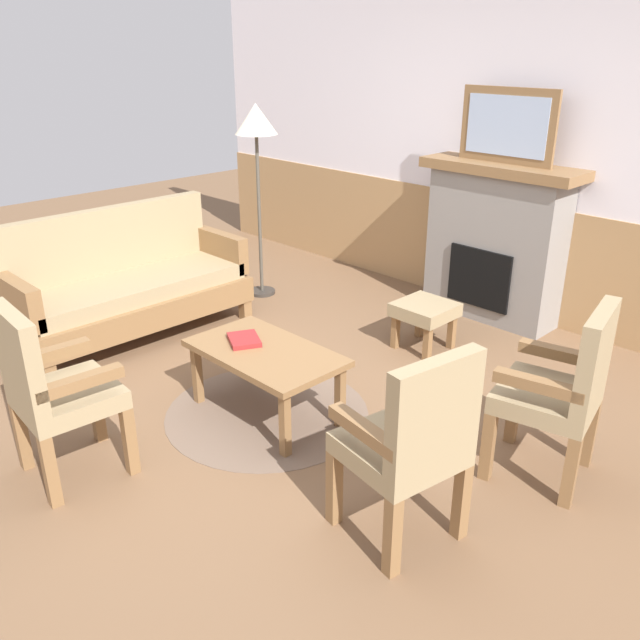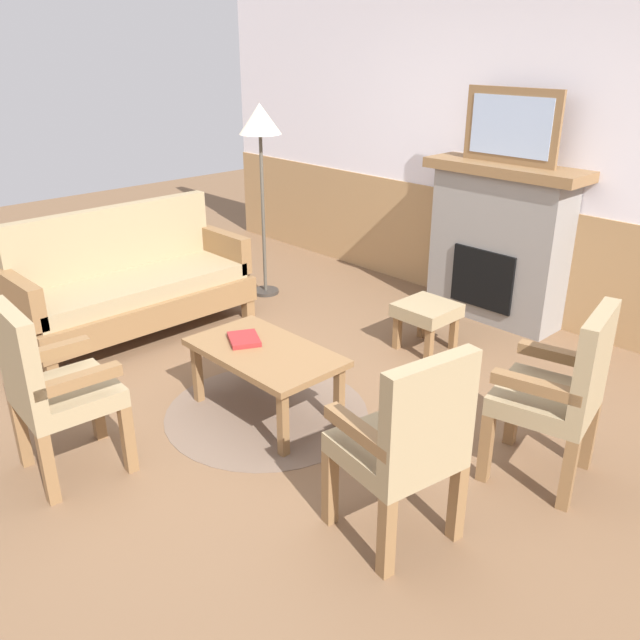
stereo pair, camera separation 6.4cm
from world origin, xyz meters
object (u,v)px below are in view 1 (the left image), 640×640
object	(u,v)px
coffee_table	(265,358)
armchair_front_left	(52,386)
floor_lamp_by_couch	(256,132)
couch	(130,288)
armchair_near_fireplace	(563,386)
footstool	(425,313)
armchair_by_window_left	(411,439)
framed_picture	(507,126)
fireplace	(495,241)
book_on_table	(244,340)

from	to	relation	value
coffee_table	armchair_front_left	bearing A→B (deg)	-102.87
coffee_table	floor_lamp_by_couch	world-z (taller)	floor_lamp_by_couch
couch	armchair_front_left	world-z (taller)	same
couch	armchair_near_fireplace	distance (m)	3.27
footstool	floor_lamp_by_couch	bearing A→B (deg)	-176.10
couch	armchair_near_fireplace	size ratio (longest dim) A/B	1.84
armchair_by_window_left	armchair_front_left	size ratio (longest dim) A/B	1.00
framed_picture	couch	distance (m)	3.15
fireplace	couch	xyz separation A→B (m)	(-1.74, -2.35, -0.26)
framed_picture	coffee_table	world-z (taller)	framed_picture
book_on_table	framed_picture	bearing A→B (deg)	83.66
footstool	armchair_by_window_left	bearing A→B (deg)	-54.88
footstool	armchair_near_fireplace	xyz separation A→B (m)	(1.46, -0.80, 0.25)
fireplace	floor_lamp_by_couch	bearing A→B (deg)	-149.67
framed_picture	coffee_table	size ratio (longest dim) A/B	0.83
fireplace	floor_lamp_by_couch	size ratio (longest dim) A/B	0.77
framed_picture	armchair_by_window_left	bearing A→B (deg)	-65.13
coffee_table	book_on_table	world-z (taller)	book_on_table
book_on_table	armchair_front_left	size ratio (longest dim) A/B	0.23
couch	armchair_by_window_left	bearing A→B (deg)	-5.55
couch	armchair_by_window_left	world-z (taller)	same
book_on_table	armchair_near_fireplace	xyz separation A→B (m)	(1.73, 0.69, 0.08)
coffee_table	armchair_by_window_left	size ratio (longest dim) A/B	0.98
coffee_table	framed_picture	bearing A→B (deg)	87.84
framed_picture	fireplace	bearing A→B (deg)	-90.00
armchair_near_fireplace	floor_lamp_by_couch	world-z (taller)	floor_lamp_by_couch
fireplace	book_on_table	distance (m)	2.42
footstool	coffee_table	bearing A→B (deg)	-93.70
armchair_near_fireplace	fireplace	bearing A→B (deg)	130.58
book_on_table	armchair_by_window_left	world-z (taller)	armchair_by_window_left
armchair_front_left	footstool	bearing A→B (deg)	82.16
floor_lamp_by_couch	book_on_table	bearing A→B (deg)	-42.63
couch	armchair_near_fireplace	world-z (taller)	same
book_on_table	armchair_front_left	xyz separation A→B (m)	(-0.09, -1.16, 0.08)
framed_picture	coffee_table	xyz separation A→B (m)	(-0.09, -2.37, -1.17)
book_on_table	armchair_front_left	distance (m)	1.17
armchair_by_window_left	couch	bearing A→B (deg)	174.45
framed_picture	armchair_front_left	bearing A→B (deg)	-95.77
footstool	armchair_front_left	world-z (taller)	armchair_front_left
armchair_near_fireplace	armchair_by_window_left	size ratio (longest dim) A/B	1.00
coffee_table	footstool	world-z (taller)	coffee_table
fireplace	armchair_by_window_left	xyz separation A→B (m)	(1.22, -2.63, -0.11)
couch	coffee_table	size ratio (longest dim) A/B	1.88
fireplace	coffee_table	bearing A→B (deg)	-92.16
framed_picture	armchair_near_fireplace	bearing A→B (deg)	-49.42
floor_lamp_by_couch	armchair_near_fireplace	bearing A→B (deg)	-11.96
book_on_table	footstool	bearing A→B (deg)	79.66
fireplace	footstool	world-z (taller)	fireplace
footstool	armchair_near_fireplace	size ratio (longest dim) A/B	0.41
framed_picture	armchair_by_window_left	world-z (taller)	framed_picture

